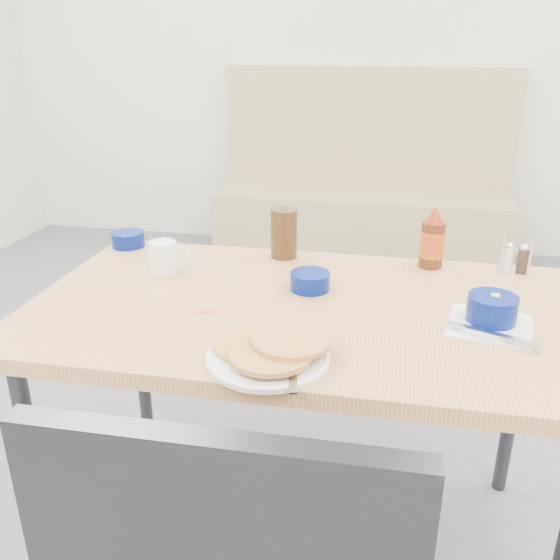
% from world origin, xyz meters
% --- Properties ---
extents(wall_back, '(5.00, 0.06, 2.80)m').
position_xyz_m(wall_back, '(0.00, 2.97, 1.40)').
color(wall_back, beige).
rests_on(wall_back, ground).
extents(booth_bench, '(1.90, 0.56, 1.22)m').
position_xyz_m(booth_bench, '(0.00, 2.78, 0.35)').
color(booth_bench, tan).
rests_on(booth_bench, ground).
extents(dining_table, '(1.40, 0.80, 0.76)m').
position_xyz_m(dining_table, '(0.00, 0.25, 0.70)').
color(dining_table, tan).
rests_on(dining_table, ground).
extents(pancake_plate, '(0.26, 0.27, 0.05)m').
position_xyz_m(pancake_plate, '(-0.03, -0.04, 0.78)').
color(pancake_plate, white).
rests_on(pancake_plate, dining_table).
extents(coffee_mug, '(0.12, 0.08, 0.09)m').
position_xyz_m(coffee_mug, '(-0.43, 0.40, 0.81)').
color(coffee_mug, white).
rests_on(coffee_mug, dining_table).
extents(grits_setting, '(0.22, 0.23, 0.08)m').
position_xyz_m(grits_setting, '(0.45, 0.21, 0.79)').
color(grits_setting, white).
rests_on(grits_setting, dining_table).
extents(creamer_bowl, '(0.11, 0.11, 0.05)m').
position_xyz_m(creamer_bowl, '(-0.63, 0.59, 0.78)').
color(creamer_bowl, '#041463').
rests_on(creamer_bowl, dining_table).
extents(butter_bowl, '(0.11, 0.11, 0.05)m').
position_xyz_m(butter_bowl, '(0.00, 0.35, 0.78)').
color(butter_bowl, '#041463').
rests_on(butter_bowl, dining_table).
extents(amber_tumbler, '(0.11, 0.11, 0.15)m').
position_xyz_m(amber_tumbler, '(-0.12, 0.59, 0.84)').
color(amber_tumbler, '#3B2512').
rests_on(amber_tumbler, dining_table).
extents(condiment_caddy, '(0.09, 0.06, 0.10)m').
position_xyz_m(condiment_caddy, '(0.56, 0.59, 0.80)').
color(condiment_caddy, silver).
rests_on(condiment_caddy, dining_table).
extents(syrup_bottle, '(0.07, 0.07, 0.18)m').
position_xyz_m(syrup_bottle, '(0.33, 0.59, 0.84)').
color(syrup_bottle, '#47230F').
rests_on(syrup_bottle, dining_table).
extents(sugar_wrapper, '(0.05, 0.03, 0.00)m').
position_xyz_m(sugar_wrapper, '(-0.23, 0.16, 0.76)').
color(sugar_wrapper, '#D65847').
rests_on(sugar_wrapper, dining_table).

